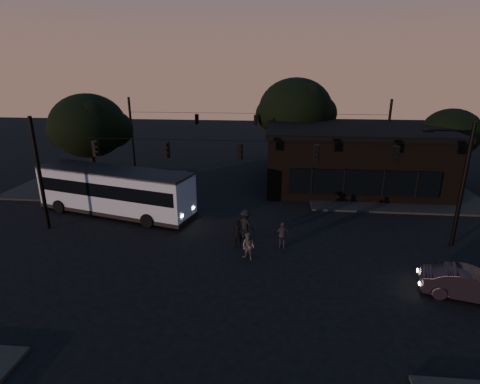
# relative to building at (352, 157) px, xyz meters

# --- Properties ---
(ground) EXTENTS (120.00, 120.00, 0.00)m
(ground) POSITION_rel_building_xyz_m (-9.00, -15.97, -2.71)
(ground) COLOR black
(ground) RESTS_ON ground
(sidewalk_far_right) EXTENTS (14.00, 10.00, 0.15)m
(sidewalk_far_right) POSITION_rel_building_xyz_m (3.00, -1.97, -2.63)
(sidewalk_far_right) COLOR black
(sidewalk_far_right) RESTS_ON ground
(sidewalk_far_left) EXTENTS (14.00, 10.00, 0.15)m
(sidewalk_far_left) POSITION_rel_building_xyz_m (-23.00, -1.97, -2.63)
(sidewalk_far_left) COLOR black
(sidewalk_far_left) RESTS_ON ground
(building) EXTENTS (15.40, 10.41, 5.40)m
(building) POSITION_rel_building_xyz_m (0.00, 0.00, 0.00)
(building) COLOR black
(building) RESTS_ON ground
(tree_behind) EXTENTS (7.60, 7.60, 9.43)m
(tree_behind) POSITION_rel_building_xyz_m (-5.00, 6.03, 3.48)
(tree_behind) COLOR black
(tree_behind) RESTS_ON ground
(tree_right) EXTENTS (5.20, 5.20, 6.86)m
(tree_right) POSITION_rel_building_xyz_m (9.00, 2.03, 1.93)
(tree_right) COLOR black
(tree_right) RESTS_ON ground
(tree_left) EXTENTS (6.40, 6.40, 8.30)m
(tree_left) POSITION_rel_building_xyz_m (-23.00, -2.97, 2.86)
(tree_left) COLOR black
(tree_left) RESTS_ON ground
(signal_rig_near) EXTENTS (26.24, 0.30, 7.50)m
(signal_rig_near) POSITION_rel_building_xyz_m (-9.00, -11.97, 1.74)
(signal_rig_near) COLOR black
(signal_rig_near) RESTS_ON ground
(signal_rig_far) EXTENTS (26.24, 0.30, 7.50)m
(signal_rig_far) POSITION_rel_building_xyz_m (-9.00, 4.03, 1.50)
(signal_rig_far) COLOR black
(signal_rig_far) RESTS_ON ground
(bus) EXTENTS (12.31, 5.85, 3.38)m
(bus) POSITION_rel_building_xyz_m (-18.48, -8.94, -0.81)
(bus) COLOR #9BA8C5
(bus) RESTS_ON ground
(car) EXTENTS (4.52, 2.55, 1.41)m
(car) POSITION_rel_building_xyz_m (2.35, -17.67, -2.00)
(car) COLOR black
(car) RESTS_ON ground
(pedestrian_a) EXTENTS (0.68, 0.49, 1.75)m
(pedestrian_a) POSITION_rel_building_xyz_m (-8.99, -13.50, -1.83)
(pedestrian_a) COLOR black
(pedestrian_a) RESTS_ON ground
(pedestrian_b) EXTENTS (0.97, 0.89, 1.60)m
(pedestrian_b) POSITION_rel_building_xyz_m (-8.23, -14.98, -1.91)
(pedestrian_b) COLOR #4E4947
(pedestrian_b) RESTS_ON ground
(pedestrian_c) EXTENTS (0.99, 0.46, 1.66)m
(pedestrian_c) POSITION_rel_building_xyz_m (-6.31, -13.37, -1.88)
(pedestrian_c) COLOR #2E2831
(pedestrian_c) RESTS_ON ground
(pedestrian_d) EXTENTS (1.41, 1.25, 1.90)m
(pedestrian_d) POSITION_rel_building_xyz_m (-8.61, -12.18, -1.76)
(pedestrian_d) COLOR black
(pedestrian_d) RESTS_ON ground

